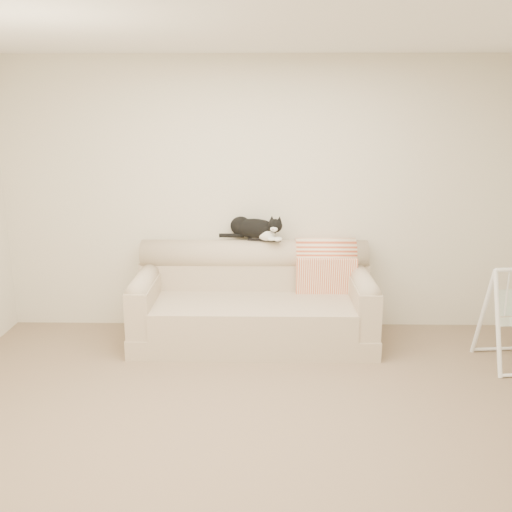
{
  "coord_description": "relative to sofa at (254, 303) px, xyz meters",
  "views": [
    {
      "loc": [
        0.02,
        -3.43,
        2.1
      ],
      "look_at": [
        -0.05,
        1.27,
        0.9
      ],
      "focal_mm": 40.0,
      "sensor_mm": 36.0,
      "label": 1
    }
  ],
  "objects": [
    {
      "name": "room_shell",
      "position": [
        0.08,
        -1.62,
        1.18
      ],
      "size": [
        5.04,
        4.04,
        2.6
      ],
      "color": "beige",
      "rests_on": "ground"
    },
    {
      "name": "tuxedo_cat",
      "position": [
        0.0,
        0.26,
        0.66
      ],
      "size": [
        0.62,
        0.4,
        0.25
      ],
      "color": "black",
      "rests_on": "sofa"
    },
    {
      "name": "remote_a",
      "position": [
        0.03,
        0.25,
        0.56
      ],
      "size": [
        0.19,
        0.09,
        0.03
      ],
      "color": "black",
      "rests_on": "sofa"
    },
    {
      "name": "ground_plane",
      "position": [
        0.08,
        -1.62,
        -0.35
      ],
      "size": [
        5.0,
        5.0,
        0.0
      ],
      "primitive_type": "plane",
      "color": "brown",
      "rests_on": "ground"
    },
    {
      "name": "throw_blanket",
      "position": [
        0.68,
        0.23,
        0.37
      ],
      "size": [
        0.57,
        0.38,
        0.58
      ],
      "color": "#D24F2C",
      "rests_on": "sofa"
    },
    {
      "name": "sofa",
      "position": [
        0.0,
        0.0,
        0.0
      ],
      "size": [
        2.2,
        0.93,
        0.9
      ],
      "color": "tan",
      "rests_on": "ground"
    },
    {
      "name": "remote_b",
      "position": [
        0.17,
        0.23,
        0.56
      ],
      "size": [
        0.17,
        0.05,
        0.02
      ],
      "color": "black",
      "rests_on": "sofa"
    }
  ]
}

